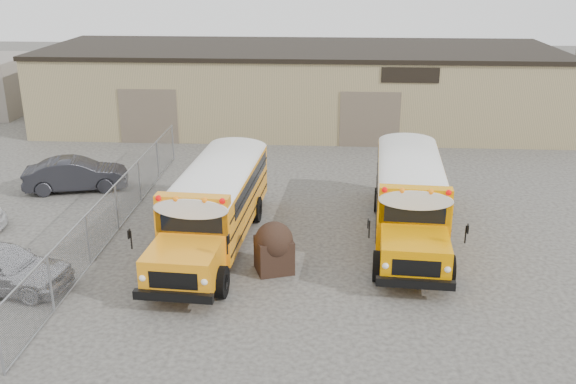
# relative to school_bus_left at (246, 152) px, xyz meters

# --- Properties ---
(ground) EXTENTS (120.00, 120.00, 0.00)m
(ground) POSITION_rel_school_bus_left_xyz_m (1.78, -8.03, -1.63)
(ground) COLOR #363431
(ground) RESTS_ON ground
(warehouse) EXTENTS (30.20, 10.20, 4.67)m
(warehouse) POSITION_rel_school_bus_left_xyz_m (1.78, 11.96, 0.75)
(warehouse) COLOR tan
(warehouse) RESTS_ON ground
(chainlink_fence) EXTENTS (0.07, 18.07, 1.81)m
(chainlink_fence) POSITION_rel_school_bus_left_xyz_m (-4.22, -5.03, -0.72)
(chainlink_fence) COLOR gray
(chainlink_fence) RESTS_ON ground
(school_bus_left) EXTENTS (3.02, 9.73, 2.81)m
(school_bus_left) POSITION_rel_school_bus_left_xyz_m (0.00, 0.00, 0.00)
(school_bus_left) COLOR orange
(school_bus_left) RESTS_ON ground
(school_bus_right) EXTENTS (3.06, 9.72, 2.80)m
(school_bus_right) POSITION_rel_school_bus_left_xyz_m (6.99, 1.17, -0.00)
(school_bus_right) COLOR orange
(school_bus_right) RESTS_ON ground
(tarp_bundle) EXTENTS (1.40, 1.33, 1.70)m
(tarp_bundle) POSITION_rel_school_bus_left_xyz_m (1.89, -8.04, -0.76)
(tarp_bundle) COLOR black
(tarp_bundle) RESTS_ON ground
(car_dark) EXTENTS (4.59, 2.57, 1.43)m
(car_dark) POSITION_rel_school_bus_left_xyz_m (-7.40, -0.80, -0.91)
(car_dark) COLOR #222227
(car_dark) RESTS_ON ground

